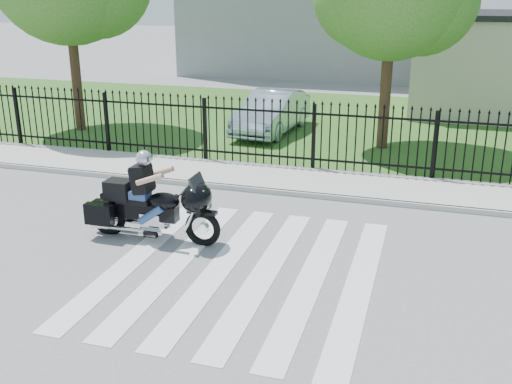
# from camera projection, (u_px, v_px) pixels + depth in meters

# --- Properties ---
(ground) EXTENTS (120.00, 120.00, 0.00)m
(ground) POSITION_uv_depth(u_px,v_px,m) (242.00, 270.00, 10.30)
(ground) COLOR slate
(ground) RESTS_ON ground
(crosswalk) EXTENTS (5.00, 5.50, 0.01)m
(crosswalk) POSITION_uv_depth(u_px,v_px,m) (242.00, 270.00, 10.30)
(crosswalk) COLOR silver
(crosswalk) RESTS_ON ground
(sidewalk) EXTENTS (40.00, 2.00, 0.12)m
(sidewalk) POSITION_uv_depth(u_px,v_px,m) (304.00, 181.00, 14.81)
(sidewalk) COLOR #ADAAA3
(sidewalk) RESTS_ON ground
(curb) EXTENTS (40.00, 0.12, 0.12)m
(curb) POSITION_uv_depth(u_px,v_px,m) (295.00, 194.00, 13.90)
(curb) COLOR #ADAAA3
(curb) RESTS_ON ground
(grass_strip) EXTENTS (40.00, 12.00, 0.02)m
(grass_strip) POSITION_uv_depth(u_px,v_px,m) (347.00, 124.00, 21.16)
(grass_strip) COLOR #2D5A1F
(grass_strip) RESTS_ON ground
(iron_fence) EXTENTS (26.00, 0.04, 1.80)m
(iron_fence) POSITION_uv_depth(u_px,v_px,m) (314.00, 138.00, 15.44)
(iron_fence) COLOR black
(iron_fence) RESTS_ON ground
(motorcycle_rider) EXTENTS (2.72, 0.80, 1.80)m
(motorcycle_rider) POSITION_uv_depth(u_px,v_px,m) (149.00, 203.00, 11.36)
(motorcycle_rider) COLOR black
(motorcycle_rider) RESTS_ON ground
(parked_car) EXTENTS (1.79, 4.21, 1.35)m
(parked_car) POSITION_uv_depth(u_px,v_px,m) (271.00, 112.00, 19.68)
(parked_car) COLOR #9DB2C6
(parked_car) RESTS_ON grass_strip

